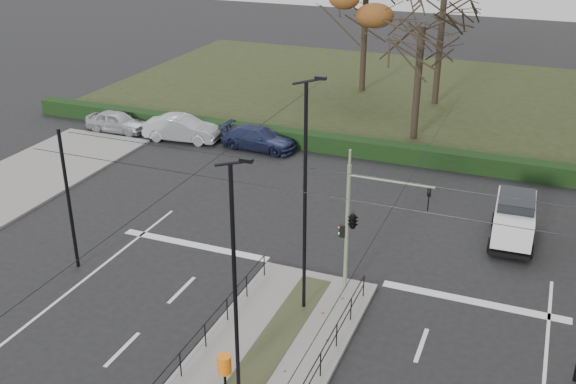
# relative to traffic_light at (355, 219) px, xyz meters

# --- Properties ---
(ground) EXTENTS (140.00, 140.00, 0.00)m
(ground) POSITION_rel_traffic_light_xyz_m (-1.46, -4.50, -3.09)
(ground) COLOR black
(ground) RESTS_ON ground
(park) EXTENTS (38.00, 26.00, 0.10)m
(park) POSITION_rel_traffic_light_xyz_m (-7.46, 27.50, -3.04)
(park) COLOR #222C16
(park) RESTS_ON ground
(hedge) EXTENTS (38.00, 1.00, 1.00)m
(hedge) POSITION_rel_traffic_light_xyz_m (-7.46, 14.10, -2.59)
(hedge) COLOR black
(hedge) RESTS_ON ground
(median_railing) EXTENTS (4.14, 13.24, 0.92)m
(median_railing) POSITION_rel_traffic_light_xyz_m (-1.46, -7.10, -2.11)
(median_railing) COLOR black
(median_railing) RESTS_ON median_island
(catenary) EXTENTS (20.00, 34.00, 6.00)m
(catenary) POSITION_rel_traffic_light_xyz_m (-1.46, -2.88, 0.33)
(catenary) COLOR black
(catenary) RESTS_ON ground
(traffic_light) EXTENTS (3.44, 1.98, 5.06)m
(traffic_light) POSITION_rel_traffic_light_xyz_m (0.00, 0.00, 0.00)
(traffic_light) COLOR gray
(traffic_light) RESTS_ON median_island
(litter_bin) EXTENTS (0.44, 0.44, 1.13)m
(litter_bin) POSITION_rel_traffic_light_xyz_m (-2.01, -6.99, -2.14)
(litter_bin) COLOR black
(litter_bin) RESTS_ON median_island
(streetlamp_median_near) EXTENTS (0.67, 0.14, 8.08)m
(streetlamp_median_near) POSITION_rel_traffic_light_xyz_m (-1.13, -7.76, 1.16)
(streetlamp_median_near) COLOR black
(streetlamp_median_near) RESTS_ON median_island
(streetlamp_median_far) EXTENTS (0.73, 0.15, 8.75)m
(streetlamp_median_far) POSITION_rel_traffic_light_xyz_m (-1.25, -1.99, 1.50)
(streetlamp_median_far) COLOR black
(streetlamp_median_far) RESTS_ON median_island
(parked_car_first) EXTENTS (4.11, 1.75, 1.38)m
(parked_car_first) POSITION_rel_traffic_light_xyz_m (-19.43, 12.39, -2.40)
(parked_car_first) COLOR #B4B7BD
(parked_car_first) RESTS_ON ground
(parked_car_second) EXTENTS (4.88, 2.15, 1.56)m
(parked_car_second) POSITION_rel_traffic_light_xyz_m (-14.74, 12.54, -2.31)
(parked_car_second) COLOR #B4B7BD
(parked_car_second) RESTS_ON ground
(parked_car_third) EXTENTS (4.81, 2.19, 1.37)m
(parked_car_third) POSITION_rel_traffic_light_xyz_m (-9.72, 12.95, -2.40)
(parked_car_third) COLOR #20264A
(parked_car_third) RESTS_ON ground
(white_van) EXTENTS (1.99, 4.04, 2.19)m
(white_van) POSITION_rel_traffic_light_xyz_m (5.41, 6.42, -1.94)
(white_van) COLOR white
(white_van) RESTS_ON ground
(bare_tree_near) EXTENTS (5.86, 5.86, 9.16)m
(bare_tree_near) POSITION_rel_traffic_light_xyz_m (-1.47, 18.09, 3.39)
(bare_tree_near) COLOR black
(bare_tree_near) RESTS_ON park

